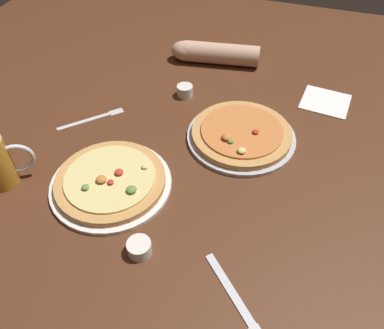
% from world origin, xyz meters
% --- Properties ---
extents(ground_plane, '(2.40, 2.40, 0.03)m').
position_xyz_m(ground_plane, '(0.00, 0.00, -0.01)').
color(ground_plane, '#4C2816').
extents(pizza_plate_near, '(0.32, 0.32, 0.05)m').
position_xyz_m(pizza_plate_near, '(-0.19, -0.12, 0.02)').
color(pizza_plate_near, silver).
rests_on(pizza_plate_near, ground_plane).
extents(pizza_plate_far, '(0.33, 0.33, 0.05)m').
position_xyz_m(pizza_plate_far, '(0.10, 0.17, 0.02)').
color(pizza_plate_far, '#B2B2B7').
rests_on(pizza_plate_far, ground_plane).
extents(ramekin_sauce, '(0.06, 0.06, 0.03)m').
position_xyz_m(ramekin_sauce, '(-0.03, -0.29, 0.02)').
color(ramekin_sauce, silver).
rests_on(ramekin_sauce, ground_plane).
extents(ramekin_butter, '(0.05, 0.05, 0.04)m').
position_xyz_m(ramekin_butter, '(-0.13, 0.33, 0.02)').
color(ramekin_butter, silver).
rests_on(ramekin_butter, ground_plane).
extents(napkin_folded, '(0.17, 0.16, 0.01)m').
position_xyz_m(napkin_folded, '(0.33, 0.44, 0.00)').
color(napkin_folded, white).
rests_on(napkin_folded, ground_plane).
extents(fork_left, '(0.17, 0.17, 0.01)m').
position_xyz_m(fork_left, '(-0.37, 0.11, 0.00)').
color(fork_left, silver).
rests_on(fork_left, ground_plane).
extents(knife_right, '(0.19, 0.18, 0.01)m').
position_xyz_m(knife_right, '(0.21, -0.33, 0.00)').
color(knife_right, silver).
rests_on(knife_right, ground_plane).
extents(diner_arm, '(0.33, 0.12, 0.08)m').
position_xyz_m(diner_arm, '(-0.11, 0.56, 0.04)').
color(diner_arm, tan).
rests_on(diner_arm, ground_plane).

